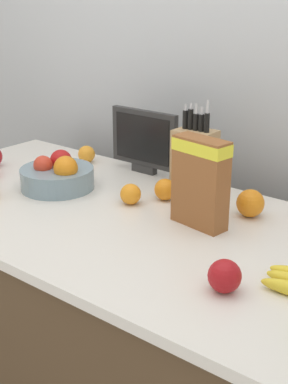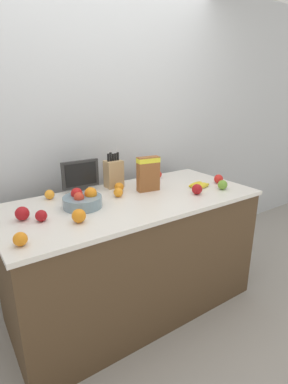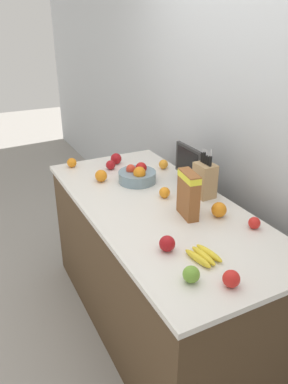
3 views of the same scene
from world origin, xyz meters
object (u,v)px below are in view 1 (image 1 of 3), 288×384
Objects in this scene: fruit_bowl at (58,175)px; orange_front_left at (250,203)px; apple_rightmost at (225,276)px; orange_front_center at (87,154)px; small_monitor at (144,140)px; orange_back_center at (131,194)px; knife_block at (195,160)px; cereal_box at (200,178)px; orange_front_right at (166,190)px.

fruit_bowl is 2.97× the size of orange_front_left.
orange_front_center is (-0.94, 0.51, -0.00)m from apple_rightmost.
small_monitor is 0.28m from orange_front_center.
orange_front_center is 1.01× the size of orange_back_center.
fruit_bowl is 0.67m from orange_front_left.
knife_block reaches higher than small_monitor.
orange_front_center is (-0.26, -0.04, -0.09)m from small_monitor.
cereal_box reaches higher than small_monitor.
orange_front_right is at bearing -37.21° from small_monitor.
knife_block is 0.26m from orange_back_center.
knife_block is 0.15m from orange_front_right.
knife_block is at bearing -10.66° from small_monitor.
fruit_bowl is 3.25× the size of apple_rightmost.
cereal_box is (0.17, -0.23, 0.03)m from knife_block.
orange_front_center is (-0.69, 0.24, -0.11)m from cereal_box.
orange_front_right is (-0.45, 0.38, -0.00)m from apple_rightmost.
orange_front_center is at bearing 164.84° from orange_front_right.
knife_block reaches higher than orange_back_center.
knife_block is 0.67m from apple_rightmost.
apple_rightmost is at bearing -69.28° from orange_front_left.
fruit_bowl reaches higher than orange_front_center.
apple_rightmost is at bearing -28.66° from orange_front_center.
orange_front_left is (0.52, -0.13, -0.09)m from small_monitor.
orange_front_center is at bearing 169.90° from cereal_box.
orange_back_center is at bearing -59.17° from small_monitor.
small_monitor is 4.26× the size of orange_back_center.
fruit_bowl is at bearing -171.43° from orange_back_center.
orange_front_left is at bearing -13.94° from small_monitor.
knife_block is at bearing 135.36° from cereal_box.
knife_block is at bearing 35.47° from fruit_bowl.
orange_front_left is 0.38m from orange_back_center.
fruit_bowl reaches higher than orange_front_left.
cereal_box is 3.68× the size of orange_front_right.
orange_front_left is (0.09, 0.15, -0.10)m from cereal_box.
small_monitor is at bearing 68.46° from fruit_bowl.
cereal_box is at bearing -119.66° from orange_front_left.
knife_block is 4.66× the size of orange_front_center.
cereal_box is 3.37× the size of apple_rightmost.
small_monitor reaches higher than apple_rightmost.
cereal_box is 0.39m from apple_rightmost.
orange_front_right is (0.24, -0.18, -0.09)m from small_monitor.
apple_rightmost is at bearing -39.39° from small_monitor.
orange_front_right is at bearing 55.54° from orange_back_center.
cereal_box reaches higher than fruit_bowl.
orange_front_right is at bearing -99.92° from knife_block.
cereal_box reaches higher than orange_front_left.
orange_back_center is at bearing -156.77° from orange_front_left.
orange_front_left is at bearing 69.15° from cereal_box.
orange_back_center is (-0.09, -0.23, -0.08)m from knife_block.
fruit_bowl is 0.31m from orange_front_center.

